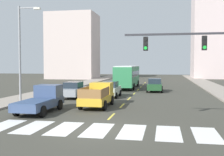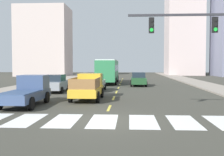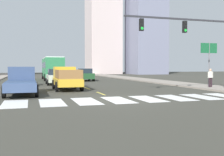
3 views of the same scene
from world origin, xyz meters
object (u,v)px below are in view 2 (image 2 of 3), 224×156
Objects in this scene: pickup_dark at (28,91)px; sedan_near_right at (56,83)px; sedan_far at (138,79)px; pickup_stakebed at (88,87)px; sedan_mid at (95,82)px; city_bus at (108,70)px.

pickup_dark reaches higher than sedan_near_right.
sedan_far is (7.91, 16.86, -0.06)m from pickup_dark.
pickup_dark reaches higher than sedan_far.
sedan_mid is at bearing 92.76° from pickup_stakebed.
pickup_stakebed is 0.48× the size of city_bus.
sedan_far is at bearing 54.56° from sedan_mid.
pickup_stakebed is 1.18× the size of sedan_near_right.
pickup_stakebed is at bearing -106.30° from sedan_far.
sedan_mid and sedan_far have the same top height.
sedan_near_right is (-0.38, 8.64, -0.06)m from pickup_dark.
sedan_mid is (-0.29, 6.71, -0.08)m from pickup_stakebed.
city_bus is at bearing 135.50° from sedan_far.
sedan_mid is 8.20m from sedan_far.
pickup_dark is at bearing -136.14° from pickup_stakebed.
city_bus is 11.13m from sedan_mid.
pickup_stakebed is 6.56m from sedan_near_right.
city_bus is at bearing 86.47° from sedan_mid.
sedan_far is (8.29, 8.23, 0.00)m from sedan_near_right.
city_bus reaches higher than sedan_near_right.
sedan_far is (4.35, 13.47, -0.08)m from pickup_stakebed.
pickup_stakebed is 1.18× the size of sedan_mid.
city_bus is (3.77, 21.17, 1.03)m from pickup_dark.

